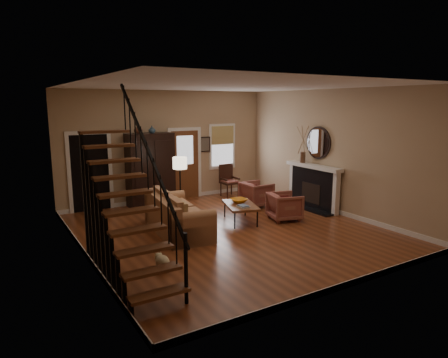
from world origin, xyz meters
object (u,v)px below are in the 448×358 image
coffee_table (240,213)px  side_chair (229,181)px  armoire (150,170)px  floor_lamp (180,187)px  armchair_left (285,206)px  sofa (178,214)px  armchair_right (256,194)px

coffee_table → side_chair: bearing=63.6°
coffee_table → side_chair: size_ratio=1.17×
armoire → floor_lamp: bearing=-82.0°
coffee_table → armchair_left: armchair_left is taller
armoire → floor_lamp: 1.58m
floor_lamp → armoire: bearing=98.0°
coffee_table → sofa: bearing=177.6°
armoire → coffee_table: 3.11m
armchair_left → armchair_right: 1.48m
armchair_right → side_chair: (-0.01, 1.45, 0.15)m
coffee_table → floor_lamp: (-1.09, 1.16, 0.56)m
armchair_right → floor_lamp: 2.39m
armoire → sofa: size_ratio=0.93×
armchair_right → floor_lamp: floor_lamp is taller
armchair_left → armoire: bearing=52.1°
sofa → coffee_table: 1.69m
armoire → armchair_right: bearing=-32.9°
sofa → armchair_left: (2.74, -0.49, -0.08)m
sofa → armchair_left: sofa is taller
armoire → armchair_left: 3.99m
sofa → floor_lamp: bearing=68.6°
coffee_table → floor_lamp: bearing=133.2°
coffee_table → floor_lamp: floor_lamp is taller
side_chair → coffee_table: bearing=-116.4°
armoire → armchair_left: size_ratio=2.76×
armoire → floor_lamp: armoire is taller
coffee_table → armchair_right: bearing=40.0°
sofa → side_chair: bearing=46.5°
armoire → coffee_table: (1.31, -2.70, -0.82)m
armchair_left → floor_lamp: size_ratio=0.48×
sofa → armchair_right: bearing=25.2°
armchair_left → side_chair: size_ratio=0.75×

